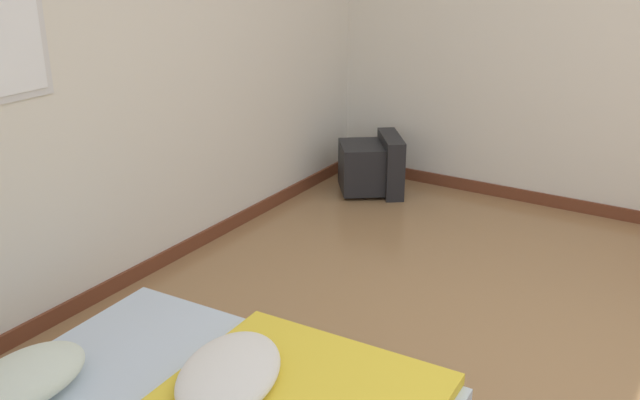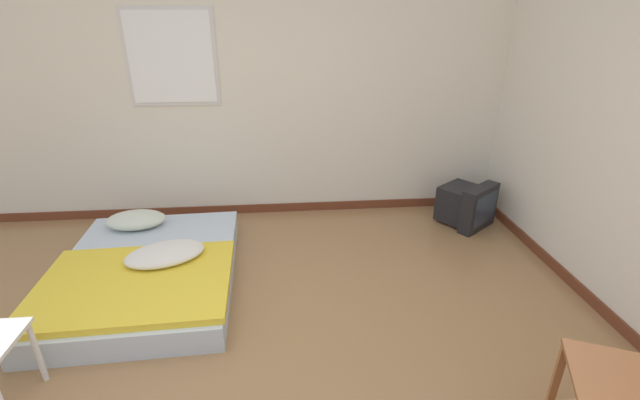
% 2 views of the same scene
% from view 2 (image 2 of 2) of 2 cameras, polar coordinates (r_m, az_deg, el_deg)
% --- Properties ---
extents(ground_plane, '(20.00, 20.00, 0.00)m').
position_cam_2_polar(ground_plane, '(2.71, -9.20, -23.80)').
color(ground_plane, '#997047').
extents(wall_back, '(7.34, 0.08, 2.60)m').
position_cam_2_polar(wall_back, '(4.33, -8.52, 14.25)').
color(wall_back, silver).
rests_on(wall_back, ground_plane).
extents(mattress_bed, '(1.39, 1.77, 0.33)m').
position_cam_2_polar(mattress_bed, '(3.67, -22.09, -8.64)').
color(mattress_bed, silver).
rests_on(mattress_bed, ground_plane).
extents(crt_tv, '(0.61, 0.61, 0.44)m').
position_cam_2_polar(crt_tv, '(4.55, 18.95, -0.60)').
color(crt_tv, black).
rests_on(crt_tv, ground_plane).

